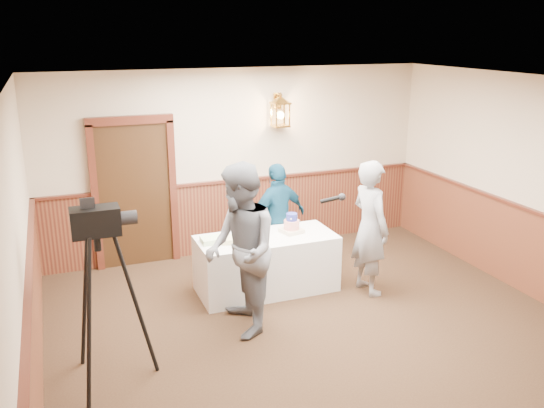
{
  "coord_description": "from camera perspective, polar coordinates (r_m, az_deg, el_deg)",
  "views": [
    {
      "loc": [
        -2.64,
        -4.67,
        3.32
      ],
      "look_at": [
        -0.16,
        1.7,
        1.25
      ],
      "focal_mm": 38.0,
      "sensor_mm": 36.0,
      "label": 1
    }
  ],
  "objects": [
    {
      "name": "interviewer",
      "position": [
        6.39,
        -3.13,
        -4.63
      ],
      "size": [
        1.56,
        1.02,
        1.96
      ],
      "rotation": [
        0.0,
        0.0,
        -1.67
      ],
      "color": "slate",
      "rests_on": "ground"
    },
    {
      "name": "sheet_cake_yellow",
      "position": [
        7.29,
        -3.7,
        -3.54
      ],
      "size": [
        0.37,
        0.33,
        0.06
      ],
      "primitive_type": "cube",
      "rotation": [
        0.0,
        0.0,
        -0.32
      ],
      "color": "#DFDD85",
      "rests_on": "display_table"
    },
    {
      "name": "ground",
      "position": [
        6.3,
        7.25,
        -15.06
      ],
      "size": [
        7.0,
        7.0,
        0.0
      ],
      "primitive_type": "plane",
      "color": "black",
      "rests_on": "ground"
    },
    {
      "name": "sheet_cake_green",
      "position": [
        7.3,
        -5.88,
        -3.55
      ],
      "size": [
        0.3,
        0.24,
        0.07
      ],
      "primitive_type": "cube",
      "rotation": [
        0.0,
        0.0,
        -0.02
      ],
      "color": "#B8E8A4",
      "rests_on": "display_table"
    },
    {
      "name": "assistant_p",
      "position": [
        8.13,
        0.63,
        -1.34
      ],
      "size": [
        0.99,
        0.63,
        1.56
      ],
      "primitive_type": "imported",
      "rotation": [
        0.0,
        0.0,
        3.43
      ],
      "color": "navy",
      "rests_on": "ground"
    },
    {
      "name": "display_table",
      "position": [
        7.61,
        -0.55,
        -5.91
      ],
      "size": [
        1.8,
        0.8,
        0.75
      ],
      "primitive_type": "cube",
      "color": "white",
      "rests_on": "ground"
    },
    {
      "name": "tv_camera_rig",
      "position": [
        5.77,
        -16.36,
        -9.72
      ],
      "size": [
        0.7,
        0.65,
        1.79
      ],
      "rotation": [
        0.0,
        0.0,
        0.0
      ],
      "color": "black",
      "rests_on": "ground"
    },
    {
      "name": "room_shell",
      "position": [
        6.01,
        5.28,
        -0.62
      ],
      "size": [
        6.02,
        7.02,
        2.81
      ],
      "color": "#C8B296",
      "rests_on": "ground"
    },
    {
      "name": "tiered_cake",
      "position": [
        7.6,
        1.96,
        -2.1
      ],
      "size": [
        0.31,
        0.31,
        0.26
      ],
      "rotation": [
        0.0,
        0.0,
        0.24
      ],
      "color": "beige",
      "rests_on": "display_table"
    },
    {
      "name": "baker",
      "position": [
        7.5,
        9.69,
        -2.32
      ],
      "size": [
        0.48,
        0.68,
        1.77
      ],
      "primitive_type": "imported",
      "rotation": [
        0.0,
        0.0,
        1.67
      ],
      "color": "gray",
      "rests_on": "ground"
    }
  ]
}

